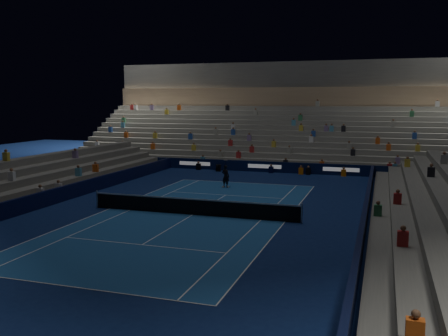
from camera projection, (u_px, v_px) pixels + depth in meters
name	position (u px, v px, depth m)	size (l,w,h in m)	color
ground	(193.00, 215.00, 28.97)	(90.00, 90.00, 0.00)	#0C1C4D
court_surface	(193.00, 215.00, 28.97)	(10.97, 23.77, 0.01)	#194A8B
sponsor_barrier_far	(265.00, 167.00, 46.35)	(44.00, 0.25, 1.00)	black
sponsor_barrier_east	(364.00, 219.00, 25.96)	(0.25, 37.00, 1.00)	black
sponsor_barrier_west	(53.00, 197.00, 31.86)	(0.25, 37.00, 1.00)	black
grandstand_main	(284.00, 130.00, 54.83)	(44.00, 15.20, 11.20)	slate
grandstand_east	(436.00, 216.00, 24.85)	(5.00, 37.00, 2.50)	slate
grandstand_west	(8.00, 188.00, 32.85)	(5.00, 37.00, 2.50)	slate
tennis_net	(193.00, 206.00, 28.91)	(12.90, 0.10, 1.10)	#B2B2B7
tennis_player	(226.00, 176.00, 38.04)	(0.64, 0.42, 1.75)	black
broadcast_camera	(218.00, 168.00, 46.90)	(0.60, 0.99, 0.63)	black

